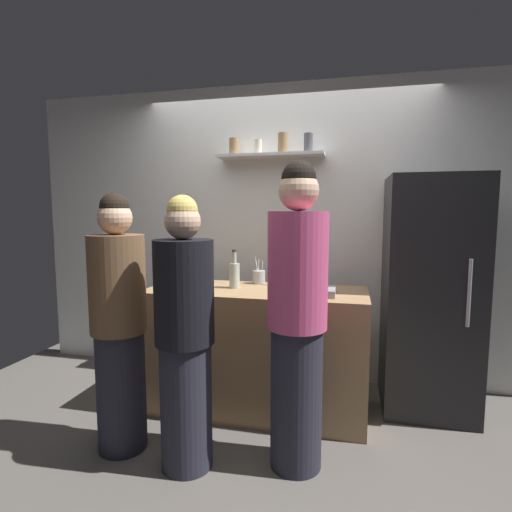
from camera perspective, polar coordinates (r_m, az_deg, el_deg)
name	(u,v)px	position (r m, az deg, el deg)	size (l,w,h in m)	color
ground_plane	(252,449)	(2.81, -0.54, -25.80)	(5.28, 5.28, 0.00)	#59544F
back_wall_assembly	(285,233)	(3.61, 4.18, 3.28)	(4.80, 0.32, 2.60)	white
refrigerator	(429,295)	(3.27, 23.51, -5.07)	(0.65, 0.68, 1.76)	black
counter	(256,349)	(3.10, 0.00, -13.18)	(1.62, 0.64, 0.92)	#9E7A51
baking_pan	(311,291)	(2.82, 7.82, -4.97)	(0.34, 0.24, 0.05)	gray
utensil_holder	(259,277)	(3.21, 0.41, -3.00)	(0.10, 0.10, 0.22)	#B2B2B7
wine_bottle_amber_glass	(292,271)	(3.12, 5.13, -2.09)	(0.07, 0.07, 0.32)	#472814
wine_bottle_pale_glass	(234,274)	(3.02, -3.10, -2.59)	(0.08, 0.08, 0.29)	#B2BFB2
water_bottle_plastic	(193,270)	(3.17, -9.03, -2.02)	(0.08, 0.08, 0.27)	silver
person_pink_top	(297,319)	(2.31, 5.89, -8.91)	(0.34, 0.34, 1.77)	#262633
person_brown_jacket	(119,326)	(2.64, -18.98, -9.47)	(0.34, 0.34, 1.61)	#262633
person_blonde	(185,337)	(2.37, -10.12, -11.36)	(0.34, 0.34, 1.59)	#262633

